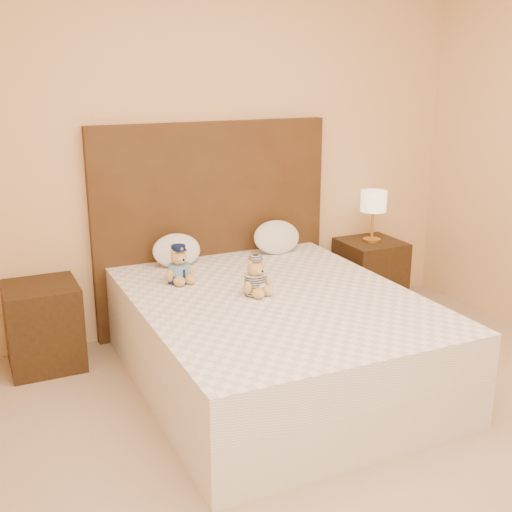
% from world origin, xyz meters
% --- Properties ---
extents(ground, '(4.00, 4.50, 0.00)m').
position_xyz_m(ground, '(0.00, 0.00, 0.00)').
color(ground, tan).
rests_on(ground, ground).
extents(room_walls, '(4.04, 4.52, 2.72)m').
position_xyz_m(room_walls, '(0.00, 0.46, 1.81)').
color(room_walls, '#ECBE81').
rests_on(room_walls, ground).
extents(bed, '(1.60, 2.00, 0.55)m').
position_xyz_m(bed, '(0.00, 1.20, 0.28)').
color(bed, white).
rests_on(bed, ground).
extents(headboard, '(1.75, 0.08, 1.50)m').
position_xyz_m(headboard, '(0.00, 2.21, 0.75)').
color(headboard, '#483115').
rests_on(headboard, ground).
extents(nightstand_left, '(0.45, 0.45, 0.55)m').
position_xyz_m(nightstand_left, '(-1.25, 2.00, 0.28)').
color(nightstand_left, '#352210').
rests_on(nightstand_left, ground).
extents(nightstand_right, '(0.45, 0.45, 0.55)m').
position_xyz_m(nightstand_right, '(1.25, 2.00, 0.28)').
color(nightstand_right, '#352210').
rests_on(nightstand_right, ground).
extents(lamp, '(0.20, 0.20, 0.40)m').
position_xyz_m(lamp, '(1.25, 2.00, 0.85)').
color(lamp, gold).
rests_on(lamp, nightstand_right).
extents(teddy_police, '(0.24, 0.24, 0.24)m').
position_xyz_m(teddy_police, '(-0.44, 1.68, 0.67)').
color(teddy_police, tan).
rests_on(teddy_police, bed).
extents(teddy_prisoner, '(0.25, 0.24, 0.23)m').
position_xyz_m(teddy_prisoner, '(-0.09, 1.28, 0.66)').
color(teddy_prisoner, tan).
rests_on(teddy_prisoner, bed).
extents(pillow_left, '(0.34, 0.22, 0.24)m').
position_xyz_m(pillow_left, '(-0.34, 2.03, 0.67)').
color(pillow_left, white).
rests_on(pillow_left, bed).
extents(pillow_right, '(0.36, 0.23, 0.26)m').
position_xyz_m(pillow_right, '(0.43, 2.03, 0.68)').
color(pillow_right, white).
rests_on(pillow_right, bed).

